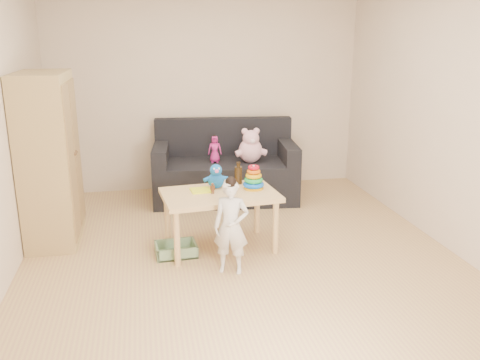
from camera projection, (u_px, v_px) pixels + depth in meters
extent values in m
plane|color=tan|center=(240.00, 253.00, 4.83)|extent=(4.50, 4.50, 0.00)
plane|color=beige|center=(207.00, 90.00, 6.58)|extent=(4.00, 0.00, 4.00)
plane|color=beige|center=(334.00, 194.00, 2.34)|extent=(4.00, 0.00, 4.00)
plane|color=beige|center=(446.00, 111.00, 4.83)|extent=(0.00, 4.50, 4.50)
cube|color=tan|center=(49.00, 159.00, 4.96)|extent=(0.46, 0.92, 1.66)
cube|color=black|center=(225.00, 180.00, 6.33)|extent=(1.82, 1.04, 0.49)
cube|color=#E8C27F|center=(220.00, 220.00, 4.87)|extent=(1.13, 0.78, 0.56)
imported|color=silver|center=(231.00, 228.00, 4.35)|extent=(0.35, 0.29, 0.82)
imported|color=#CC268B|center=(215.00, 149.00, 6.16)|extent=(0.18, 0.13, 0.32)
cylinder|color=#D0910A|center=(253.00, 188.00, 4.91)|extent=(0.19, 0.19, 0.02)
cylinder|color=silver|center=(254.00, 177.00, 4.87)|extent=(0.02, 0.02, 0.22)
torus|color=blue|center=(254.00, 184.00, 4.90)|extent=(0.21, 0.21, 0.04)
torus|color=green|center=(254.00, 180.00, 4.88)|extent=(0.18, 0.18, 0.04)
torus|color=#D39E0B|center=(254.00, 176.00, 4.87)|extent=(0.16, 0.16, 0.04)
torus|color=#D55D0B|center=(254.00, 171.00, 4.86)|extent=(0.13, 0.13, 0.04)
torus|color=#B70A1F|center=(254.00, 167.00, 4.85)|extent=(0.11, 0.11, 0.04)
cylinder|color=black|center=(238.00, 175.00, 5.06)|extent=(0.08, 0.08, 0.17)
cylinder|color=black|center=(238.00, 165.00, 5.03)|extent=(0.03, 0.03, 0.05)
cylinder|color=black|center=(238.00, 163.00, 5.02)|extent=(0.04, 0.04, 0.01)
cube|color=#EFFF1A|center=(201.00, 190.00, 4.84)|extent=(0.20, 0.20, 0.01)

